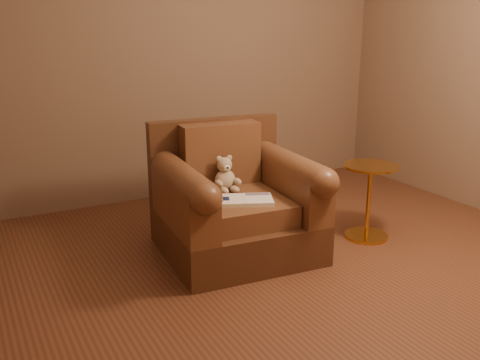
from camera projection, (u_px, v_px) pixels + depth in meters
name	position (u px, v px, depth m)	size (l,w,h in m)	color
floor	(316.00, 267.00, 3.65)	(4.00, 4.00, 0.00)	brown
room	(328.00, 3.00, 3.16)	(4.02, 4.02, 2.71)	#7A5F4B
armchair	(234.00, 204.00, 3.83)	(1.09, 1.04, 0.92)	#4A2B18
teddy_bear	(226.00, 177.00, 3.84)	(0.19, 0.21, 0.26)	tan
guidebook	(245.00, 200.00, 3.61)	(0.43, 0.36, 0.03)	beige
side_table	(369.00, 199.00, 4.07)	(0.42, 0.42, 0.58)	gold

